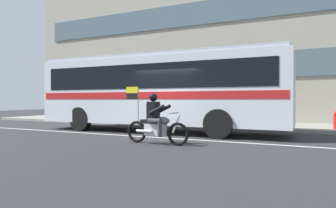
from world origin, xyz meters
name	(u,v)px	position (x,y,z in m)	size (l,w,h in m)	color
ground_plane	(164,136)	(0.00, 0.00, 0.00)	(60.00, 60.00, 0.00)	#2B2B2D
sidewalk_curb	(207,124)	(0.00, 5.10, 0.07)	(28.00, 3.80, 0.15)	gray
lane_center_stripe	(157,137)	(0.00, -0.60, 0.00)	(26.60, 0.14, 0.01)	silver
office_building_facade	(219,44)	(0.00, 7.39, 4.71)	(28.00, 0.89, 9.41)	gray
transit_bus	(159,88)	(-0.83, 1.19, 1.88)	(10.65, 2.73, 3.22)	silver
motorcycle_with_rider	(156,122)	(0.71, -2.00, 0.67)	(2.20, 0.64, 1.78)	black
fire_hydrant	(336,120)	(5.95, 4.05, 0.52)	(0.22, 0.30, 0.75)	red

